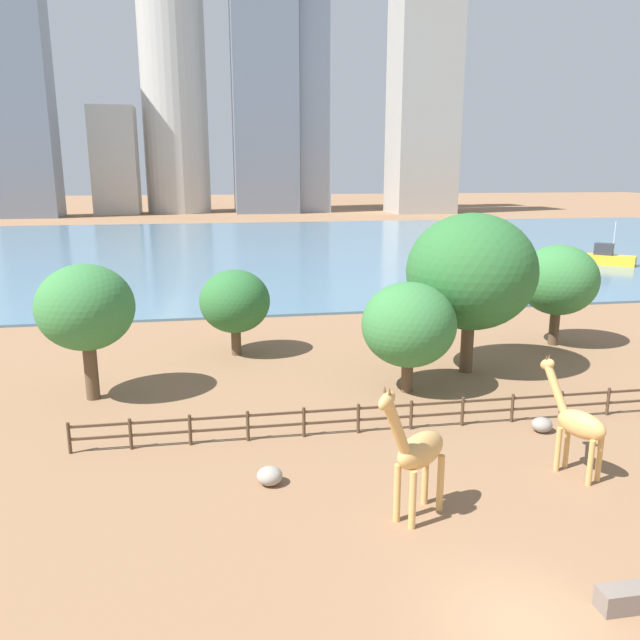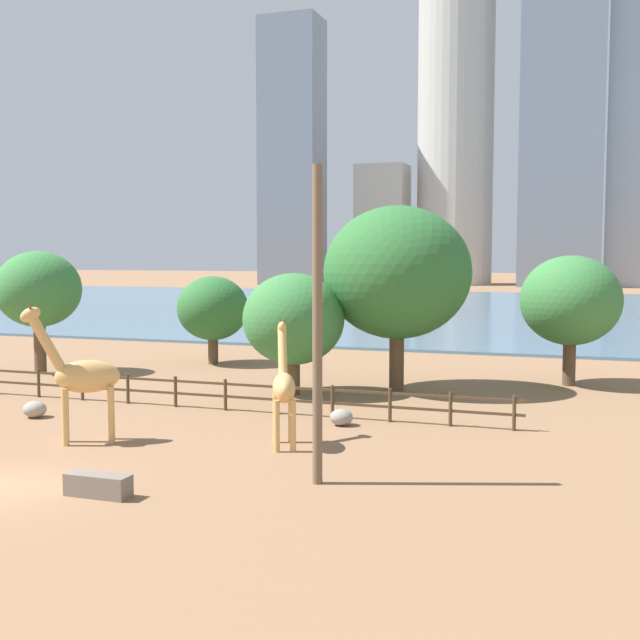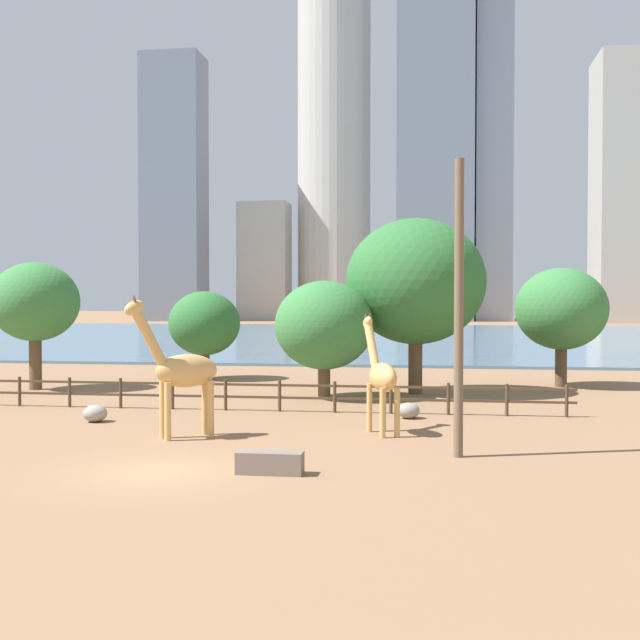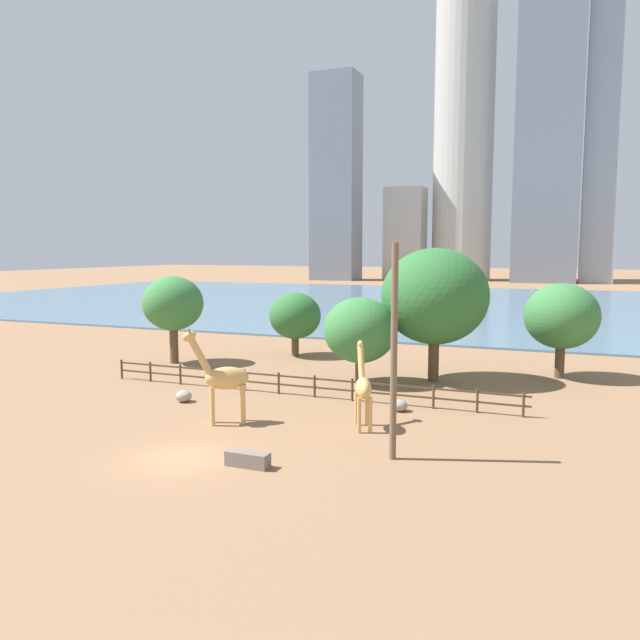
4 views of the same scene
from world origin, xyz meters
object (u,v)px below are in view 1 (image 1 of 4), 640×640
object	(u,v)px
boulder_by_pole	(270,476)
feeding_trough	(632,598)
boulder_near_fence	(542,425)
boat_sailboat	(608,257)
tree_right_small	(86,308)
giraffe_tall	(417,452)
boat_ferry	(481,229)
tree_left_small	(409,325)
tree_left_large	(558,280)
tree_right_tall	(235,302)
giraffe_companion	(577,423)
tree_center_broad	(471,272)

from	to	relation	value
boulder_by_pole	feeding_trough	size ratio (longest dim) A/B	0.51
boulder_near_fence	boat_sailboat	size ratio (longest dim) A/B	0.16
tree_right_small	boulder_near_fence	bearing A→B (deg)	-20.76
giraffe_tall	boat_ferry	xyz separation A→B (m)	(39.06, 83.02, -1.08)
giraffe_tall	boat_ferry	size ratio (longest dim) A/B	0.73
feeding_trough	tree_right_small	bearing A→B (deg)	131.95
tree_left_small	tree_right_small	distance (m)	15.55
tree_left_large	boat_sailboat	world-z (taller)	tree_left_large
boulder_by_pole	tree_right_tall	distance (m)	16.67
feeding_trough	boat_sailboat	xyz separation A→B (m)	(35.03, 52.96, 0.74)
giraffe_tall	giraffe_companion	xyz separation A→B (m)	(6.65, 1.85, -0.28)
boulder_near_fence	boulder_by_pole	size ratio (longest dim) A/B	0.95
giraffe_companion	boulder_by_pole	distance (m)	11.23
boulder_by_pole	tree_left_large	xyz separation A→B (m)	(19.60, 15.17, 3.84)
giraffe_tall	boat_sailboat	xyz separation A→B (m)	(39.14, 47.92, -1.26)
giraffe_companion	tree_right_tall	bearing A→B (deg)	9.12
boulder_by_pole	boat_sailboat	bearing A→B (deg)	45.92
giraffe_tall	tree_left_small	world-z (taller)	tree_left_small
tree_left_small	boat_ferry	world-z (taller)	tree_left_small
tree_left_large	boat_ferry	world-z (taller)	tree_left_large
feeding_trough	tree_right_tall	xyz separation A→B (m)	(-8.99, 24.41, 2.98)
boulder_near_fence	feeding_trough	xyz separation A→B (m)	(-3.38, -10.61, -0.01)
tree_right_tall	tree_right_small	xyz separation A→B (m)	(-7.22, -6.37, 1.26)
tree_right_small	boat_ferry	xyz separation A→B (m)	(51.17, 70.02, -3.32)
tree_left_large	boulder_by_pole	bearing A→B (deg)	-142.27
boat_ferry	tree_left_large	bearing A→B (deg)	-157.69
feeding_trough	tree_left_large	distance (m)	25.99
boulder_by_pole	boat_sailboat	world-z (taller)	boat_sailboat
boat_ferry	tree_left_small	bearing A→B (deg)	-164.01
giraffe_tall	boat_ferry	distance (m)	91.76
giraffe_companion	boulder_near_fence	bearing A→B (deg)	-36.88
boat_ferry	boat_sailboat	world-z (taller)	boat_sailboat
tree_left_large	tree_left_small	world-z (taller)	tree_left_large
giraffe_tall	tree_left_small	size ratio (longest dim) A/B	0.87
boulder_near_fence	tree_right_tall	xyz separation A→B (m)	(-12.37, 13.80, 2.96)
tree_left_small	tree_right_small	xyz separation A→B (m)	(-15.42, 1.64, 1.07)
boulder_near_fence	boat_ferry	xyz separation A→B (m)	(31.57, 77.45, 0.90)
tree_right_tall	boat_sailboat	distance (m)	52.52
tree_left_small	boat_sailboat	bearing A→B (deg)	45.59
giraffe_tall	boulder_near_fence	xyz separation A→B (m)	(7.49, 5.57, -1.98)
giraffe_companion	giraffe_tall	bearing A→B (deg)	81.32
feeding_trough	tree_left_large	size ratio (longest dim) A/B	0.28
boulder_by_pole	boat_ferry	distance (m)	91.09
boulder_by_pole	tree_right_tall	size ratio (longest dim) A/B	0.18
tree_center_broad	tree_left_small	distance (m)	5.38
boulder_near_fence	boulder_by_pole	bearing A→B (deg)	-167.64
tree_right_tall	tree_left_small	size ratio (longest dim) A/B	0.93
tree_center_broad	boulder_near_fence	bearing A→B (deg)	-90.38
feeding_trough	tree_left_small	size ratio (longest dim) A/B	0.32
giraffe_tall	feeding_trough	bearing A→B (deg)	93.83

